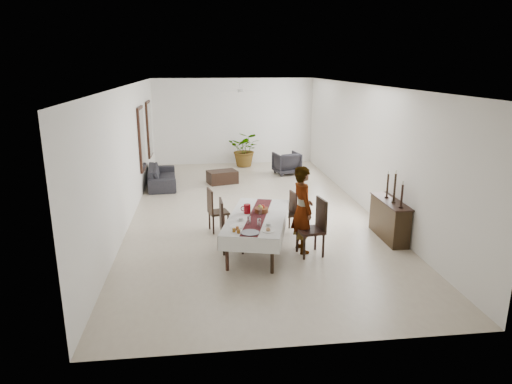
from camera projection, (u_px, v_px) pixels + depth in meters
name	position (u px, v px, depth m)	size (l,w,h in m)	color
floor	(251.00, 211.00, 11.92)	(6.00, 12.00, 0.00)	beige
ceiling	(251.00, 85.00, 11.06)	(6.00, 12.00, 0.02)	white
wall_back	(234.00, 122.00, 17.22)	(6.00, 0.02, 3.20)	white
wall_front	(303.00, 236.00, 5.75)	(6.00, 0.02, 3.20)	white
wall_left	(129.00, 153.00, 11.14)	(0.02, 12.00, 3.20)	white
wall_right	(366.00, 148.00, 11.83)	(0.02, 12.00, 3.20)	white
dining_table_top	(258.00, 217.00, 9.25)	(0.95, 2.28, 0.05)	black
table_leg_fl	(227.00, 254.00, 8.37)	(0.07, 0.07, 0.67)	black
table_leg_fr	(272.00, 256.00, 8.26)	(0.07, 0.07, 0.67)	black
table_leg_bl	(246.00, 216.00, 10.44)	(0.07, 0.07, 0.67)	black
table_leg_br	(282.00, 218.00, 10.33)	(0.07, 0.07, 0.67)	black
tablecloth_top	(258.00, 216.00, 9.25)	(1.12, 2.45, 0.01)	silver
tablecloth_drape_left	(231.00, 221.00, 9.36)	(0.01, 2.45, 0.29)	white
tablecloth_drape_right	(285.00, 224.00, 9.21)	(0.01, 2.45, 0.29)	white
tablecloth_drape_near	(248.00, 245.00, 8.12)	(1.12, 0.01, 0.29)	white
tablecloth_drape_far	(265.00, 205.00, 10.45)	(1.12, 0.01, 0.29)	silver
table_runner	(258.00, 216.00, 9.24)	(0.33, 2.38, 0.00)	#52171B
red_pitcher	(247.00, 209.00, 9.39)	(0.14, 0.14, 0.19)	maroon
pitcher_handle	(243.00, 209.00, 9.40)	(0.11, 0.11, 0.02)	maroon
wine_glass_near	(259.00, 222.00, 8.62)	(0.07, 0.07, 0.16)	white
wine_glass_mid	(249.00, 220.00, 8.74)	(0.07, 0.07, 0.16)	silver
wine_glass_far	(260.00, 211.00, 9.26)	(0.07, 0.07, 0.16)	white
teacup_right	(268.00, 225.00, 8.65)	(0.09, 0.09, 0.06)	silver
saucer_right	(268.00, 226.00, 8.66)	(0.14, 0.14, 0.01)	white
teacup_left	(241.00, 219.00, 8.96)	(0.09, 0.09, 0.06)	silver
saucer_left	(241.00, 220.00, 8.96)	(0.14, 0.14, 0.01)	silver
plate_near_right	(268.00, 231.00, 8.38)	(0.23, 0.23, 0.01)	white
bread_near_right	(268.00, 230.00, 8.38)	(0.09, 0.09, 0.09)	tan
plate_near_left	(237.00, 227.00, 8.60)	(0.23, 0.23, 0.01)	silver
plate_far_left	(247.00, 207.00, 9.78)	(0.23, 0.23, 0.01)	white
serving_tray	(250.00, 233.00, 8.29)	(0.34, 0.34, 0.02)	#434248
jam_jar_a	(238.00, 231.00, 8.28)	(0.06, 0.06, 0.07)	#8B4F14
jam_jar_b	(234.00, 230.00, 8.35)	(0.06, 0.06, 0.07)	#955915
jam_jar_c	(237.00, 228.00, 8.44)	(0.06, 0.06, 0.07)	#914615
fruit_basket	(261.00, 210.00, 9.45)	(0.29, 0.29, 0.10)	brown
fruit_red	(263.00, 207.00, 9.45)	(0.09, 0.09, 0.09)	#9F160F
fruit_green	(260.00, 206.00, 9.46)	(0.08, 0.08, 0.08)	#5B7121
fruit_yellow	(261.00, 208.00, 9.39)	(0.08, 0.08, 0.08)	gold
chair_right_near_seat	(310.00, 231.00, 9.03)	(0.49, 0.49, 0.06)	black
chair_right_near_leg_fl	(323.00, 246.00, 8.97)	(0.05, 0.05, 0.48)	black
chair_right_near_leg_fr	(315.00, 239.00, 9.34)	(0.05, 0.05, 0.48)	black
chair_right_near_leg_bl	(304.00, 248.00, 8.87)	(0.05, 0.05, 0.48)	black
chair_right_near_leg_br	(297.00, 241.00, 9.24)	(0.05, 0.05, 0.48)	black
chair_right_near_back	(321.00, 214.00, 9.00)	(0.49, 0.04, 0.62)	black
chair_right_far_seat	(286.00, 214.00, 10.32)	(0.39, 0.39, 0.04)	black
chair_right_far_leg_fl	(295.00, 225.00, 10.28)	(0.04, 0.04, 0.39)	black
chair_right_far_leg_fr	(289.00, 221.00, 10.58)	(0.04, 0.04, 0.39)	black
chair_right_far_leg_bl	(282.00, 226.00, 10.19)	(0.04, 0.04, 0.39)	black
chair_right_far_leg_br	(277.00, 222.00, 10.48)	(0.04, 0.04, 0.39)	black
chair_right_far_back	(293.00, 203.00, 10.31)	(0.39, 0.04, 0.50)	black
chair_left_near_seat	(232.00, 229.00, 9.21)	(0.46, 0.46, 0.05)	black
chair_left_near_leg_fl	(222.00, 238.00, 9.43)	(0.05, 0.05, 0.46)	black
chair_left_near_leg_fr	(224.00, 245.00, 9.07)	(0.05, 0.05, 0.46)	black
chair_left_near_leg_bl	(240.00, 237.00, 9.49)	(0.05, 0.05, 0.46)	black
chair_left_near_leg_br	(243.00, 243.00, 9.13)	(0.05, 0.05, 0.46)	black
chair_left_near_back	(221.00, 214.00, 9.09)	(0.46, 0.04, 0.59)	black
chair_left_far_seat	(219.00, 212.00, 10.36)	(0.42, 0.42, 0.05)	black
chair_left_far_leg_fl	(210.00, 221.00, 10.52)	(0.04, 0.04, 0.42)	black
chair_left_far_leg_fr	(213.00, 225.00, 10.21)	(0.04, 0.04, 0.42)	black
chair_left_far_leg_bl	(224.00, 219.00, 10.64)	(0.04, 0.04, 0.42)	black
chair_left_far_leg_br	(228.00, 224.00, 10.32)	(0.04, 0.04, 0.42)	black
chair_left_far_back	(210.00, 201.00, 10.22)	(0.42, 0.04, 0.54)	black
woman	(302.00, 209.00, 9.13)	(0.65, 0.42, 1.77)	gray
sideboard_body	(389.00, 220.00, 9.93)	(0.37, 1.38, 0.83)	black
sideboard_top	(391.00, 201.00, 9.82)	(0.41, 1.44, 0.03)	black
candlestick_near_base	(401.00, 207.00, 9.32)	(0.09, 0.09, 0.03)	black
candlestick_near_shaft	(402.00, 196.00, 9.26)	(0.05, 0.05, 0.46)	black
candlestick_near_candle	(403.00, 183.00, 9.19)	(0.03, 0.03, 0.07)	beige
candlestick_mid_base	(394.00, 202.00, 9.68)	(0.09, 0.09, 0.03)	black
candlestick_mid_shaft	(395.00, 188.00, 9.59)	(0.05, 0.05, 0.60)	black
candlestick_mid_candle	(396.00, 172.00, 9.50)	(0.03, 0.03, 0.07)	white
candlestick_far_base	(387.00, 197.00, 10.03)	(0.09, 0.09, 0.03)	black
candlestick_far_shaft	(388.00, 185.00, 9.96)	(0.05, 0.05, 0.51)	black
candlestick_far_candle	(389.00, 172.00, 9.88)	(0.03, 0.03, 0.07)	white
sofa	(162.00, 176.00, 14.29)	(2.10, 0.82, 0.61)	#28262B
armchair	(287.00, 163.00, 15.82)	(0.81, 0.84, 0.76)	#2A272C
coffee_table	(222.00, 177.00, 14.62)	(0.91, 0.61, 0.40)	black
potted_plant	(245.00, 149.00, 16.95)	(1.16, 1.01, 1.29)	#235221
mirror_frame_near	(142.00, 139.00, 13.25)	(0.06, 1.05, 1.85)	black
mirror_glass_near	(143.00, 139.00, 13.26)	(0.01, 0.90, 1.70)	white
mirror_frame_far	(149.00, 129.00, 15.26)	(0.06, 1.05, 1.85)	black
mirror_glass_far	(150.00, 129.00, 15.26)	(0.01, 0.90, 1.70)	silver
fan_rod	(240.00, 84.00, 13.95)	(0.04, 0.04, 0.20)	white
fan_hub	(240.00, 91.00, 14.01)	(0.16, 0.16, 0.08)	silver
fan_blade_n	(239.00, 90.00, 14.34)	(0.10, 0.55, 0.01)	white
fan_blade_s	(241.00, 92.00, 13.67)	(0.10, 0.55, 0.01)	silver
fan_blade_e	(252.00, 91.00, 14.05)	(0.55, 0.10, 0.01)	white
fan_blade_w	(229.00, 91.00, 13.96)	(0.55, 0.10, 0.01)	silver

